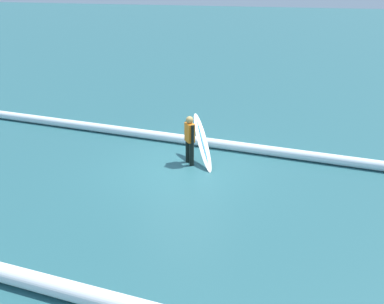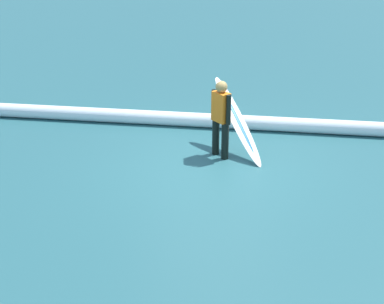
% 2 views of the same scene
% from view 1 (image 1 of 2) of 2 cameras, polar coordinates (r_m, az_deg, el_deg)
% --- Properties ---
extents(ground_plane, '(154.82, 154.82, 0.00)m').
position_cam_1_polar(ground_plane, '(12.65, -1.18, -2.22)').
color(ground_plane, '#26585F').
extents(surfer, '(0.37, 0.43, 1.49)m').
position_cam_1_polar(surfer, '(12.68, -0.31, 1.92)').
color(surfer, black).
rests_on(surfer, ground_plane).
extents(surfboard, '(1.15, 1.62, 1.30)m').
position_cam_1_polar(surfboard, '(12.91, 1.39, 1.36)').
color(surfboard, white).
rests_on(surfboard, ground_plane).
extents(wave_crest_foreground, '(25.43, 2.05, 0.31)m').
position_cam_1_polar(wave_crest_foreground, '(14.80, -3.83, 2.06)').
color(wave_crest_foreground, white).
rests_on(wave_crest_foreground, ground_plane).
extents(wave_crest_midground, '(23.30, 1.45, 0.35)m').
position_cam_1_polar(wave_crest_midground, '(8.42, -19.38, -16.05)').
color(wave_crest_midground, white).
rests_on(wave_crest_midground, ground_plane).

